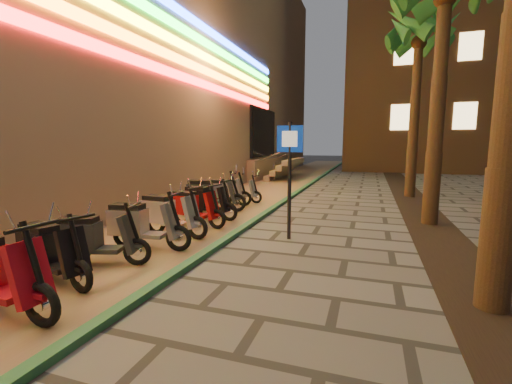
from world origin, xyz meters
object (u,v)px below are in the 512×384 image
(scooter_6, at_px, (94,238))
(scooter_7, at_px, (140,224))
(scooter_8, at_px, (167,213))
(scooter_10, at_px, (205,201))
(scooter_5, at_px, (49,251))
(pedestrian_sign, at_px, (290,164))
(scooter_9, at_px, (192,207))
(scooter_13, at_px, (239,190))
(scooter_11, at_px, (209,194))
(scooter_12, at_px, (221,191))

(scooter_6, bearing_deg, scooter_7, 62.80)
(scooter_8, bearing_deg, scooter_10, 95.73)
(scooter_5, relative_size, scooter_7, 0.95)
(pedestrian_sign, relative_size, scooter_7, 1.51)
(scooter_7, distance_m, scooter_9, 2.13)
(scooter_10, height_order, scooter_13, scooter_10)
(pedestrian_sign, distance_m, scooter_13, 5.28)
(scooter_6, xyz_separation_m, scooter_8, (0.12, 2.11, 0.04))
(scooter_7, height_order, scooter_11, scooter_11)
(scooter_8, xyz_separation_m, scooter_9, (0.06, 1.05, -0.02))
(scooter_7, height_order, scooter_12, scooter_7)
(pedestrian_sign, bearing_deg, scooter_5, -129.97)
(scooter_5, relative_size, scooter_13, 1.11)
(pedestrian_sign, height_order, scooter_6, pedestrian_sign)
(scooter_7, distance_m, scooter_8, 1.08)
(pedestrian_sign, relative_size, scooter_13, 1.77)
(scooter_6, bearing_deg, scooter_9, 69.71)
(scooter_6, relative_size, scooter_13, 1.08)
(scooter_7, relative_size, scooter_13, 1.17)
(scooter_10, bearing_deg, scooter_12, 107.66)
(scooter_9, xyz_separation_m, scooter_12, (-0.45, 2.85, 0.01))
(scooter_9, bearing_deg, scooter_13, 101.38)
(scooter_6, xyz_separation_m, scooter_12, (-0.27, 6.02, 0.02))
(scooter_6, distance_m, scooter_7, 1.06)
(pedestrian_sign, xyz_separation_m, scooter_8, (-2.75, -0.62, -1.16))
(scooter_6, distance_m, scooter_9, 3.17)
(scooter_9, height_order, scooter_11, scooter_11)
(scooter_6, distance_m, scooter_12, 6.03)
(scooter_9, distance_m, scooter_11, 1.86)
(scooter_6, height_order, scooter_8, scooter_8)
(scooter_5, height_order, scooter_11, scooter_11)
(scooter_7, bearing_deg, scooter_8, 84.97)
(scooter_9, height_order, scooter_10, scooter_10)
(scooter_11, bearing_deg, pedestrian_sign, -53.40)
(scooter_13, bearing_deg, scooter_6, -81.83)
(scooter_9, relative_size, scooter_13, 1.12)
(scooter_7, xyz_separation_m, scooter_13, (-0.17, 5.97, -0.08))
(pedestrian_sign, xyz_separation_m, scooter_9, (-2.69, 0.43, -1.18))
(scooter_6, bearing_deg, scooter_5, -112.77)
(pedestrian_sign, distance_m, scooter_9, 2.97)
(scooter_11, bearing_deg, scooter_6, -104.88)
(scooter_8, relative_size, scooter_10, 1.03)
(scooter_8, bearing_deg, scooter_11, 101.80)
(scooter_10, relative_size, scooter_11, 0.92)
(scooter_13, bearing_deg, scooter_12, -98.21)
(scooter_13, bearing_deg, scooter_9, -79.32)
(scooter_7, xyz_separation_m, scooter_11, (-0.40, 3.94, 0.04))
(scooter_9, bearing_deg, scooter_8, -84.01)
(pedestrian_sign, distance_m, scooter_10, 3.28)
(scooter_11, bearing_deg, scooter_10, -88.42)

